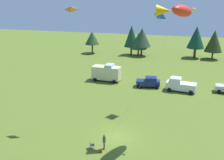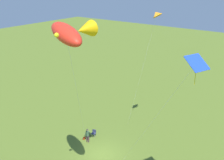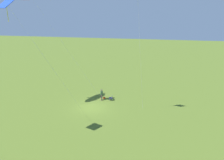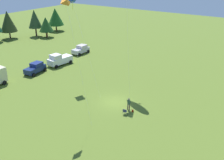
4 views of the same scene
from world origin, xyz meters
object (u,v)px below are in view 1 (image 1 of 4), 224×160
backpack_on_grass (101,151)px  kite_diamond_blue (159,19)px  person_kite_flyer (104,141)px  kite_large_fish (178,11)px  car_navy_hatch (149,82)px  truck_white_pickup (180,85)px  folding_chair (91,144)px  van_camper_beige (107,73)px  kite_delta_orange (71,9)px

backpack_on_grass → kite_diamond_blue: (4.28, 13.56, 12.79)m
person_kite_flyer → kite_large_fish: kite_large_fish is taller
backpack_on_grass → car_navy_hatch: car_navy_hatch is taller
truck_white_pickup → folding_chair: bearing=73.8°
kite_large_fish → van_camper_beige: bearing=125.9°
car_navy_hatch → kite_large_fish: size_ratio=0.29×
truck_white_pickup → kite_delta_orange: bearing=57.2°
truck_white_pickup → kite_large_fish: kite_large_fish is taller
van_camper_beige → truck_white_pickup: bearing=-5.7°
backpack_on_grass → kite_delta_orange: 16.35m
person_kite_flyer → kite_diamond_blue: (4.09, 12.82, 11.88)m
person_kite_flyer → truck_white_pickup: 21.84m
car_navy_hatch → kite_diamond_blue: 14.68m
person_kite_flyer → kite_delta_orange: 15.36m
person_kite_flyer → folding_chair: (-1.40, -0.24, -0.53)m
truck_white_pickup → kite_large_fish: (-1.06, -15.54, 13.37)m
kite_large_fish → person_kite_flyer: bearing=-143.1°
folding_chair → kite_diamond_blue: bearing=50.7°
kite_delta_orange → car_navy_hatch: bearing=65.1°
truck_white_pickup → car_navy_hatch: bearing=0.7°
kite_large_fish → kite_diamond_blue: 8.42m
folding_chair → truck_white_pickup: 22.60m
folding_chair → car_navy_hatch: car_navy_hatch is taller
kite_delta_orange → kite_diamond_blue: bearing=39.4°
folding_chair → car_navy_hatch: (3.51, 21.35, 0.46)m
backpack_on_grass → van_camper_beige: bearing=104.5°
backpack_on_grass → person_kite_flyer: bearing=75.6°
person_kite_flyer → truck_white_pickup: (7.63, 20.47, 0.08)m
person_kite_flyer → truck_white_pickup: size_ratio=0.33×
folding_chair → backpack_on_grass: bearing=-39.2°
van_camper_beige → kite_diamond_blue: bearing=-40.4°
folding_chair → kite_delta_orange: (-3.94, 5.32, 14.01)m
folding_chair → kite_large_fish: kite_large_fish is taller
van_camper_beige → car_navy_hatch: bearing=-7.0°
person_kite_flyer → kite_diamond_blue: size_ratio=0.13×
car_navy_hatch → kite_delta_orange: (-7.45, -16.03, 13.55)m
backpack_on_grass → van_camper_beige: van_camper_beige is taller
car_navy_hatch → kite_diamond_blue: (1.98, -8.30, 11.95)m
person_kite_flyer → kite_delta_orange: kite_delta_orange is taller
person_kite_flyer → kite_diamond_blue: 17.95m
van_camper_beige → kite_diamond_blue: (10.30, -9.78, 11.26)m
kite_diamond_blue → car_navy_hatch: bearing=103.4°
truck_white_pickup → kite_large_fish: 20.53m
person_kite_flyer → kite_large_fish: (6.57, 4.93, 13.45)m
truck_white_pickup → kite_diamond_blue: size_ratio=0.38×
folding_chair → truck_white_pickup: truck_white_pickup is taller
person_kite_flyer → backpack_on_grass: (-0.19, -0.75, -0.91)m
kite_diamond_blue → folding_chair: bearing=-112.8°
kite_diamond_blue → truck_white_pickup: bearing=65.1°
backpack_on_grass → truck_white_pickup: size_ratio=0.06×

